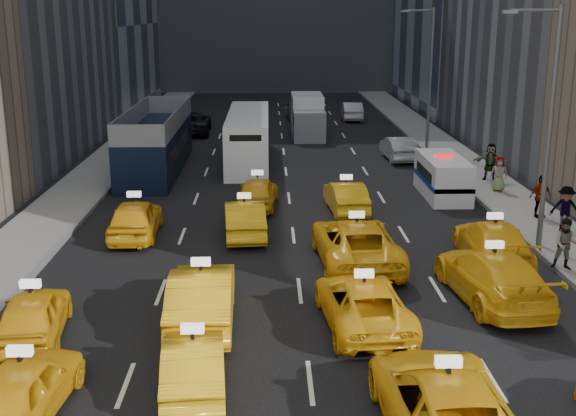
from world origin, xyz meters
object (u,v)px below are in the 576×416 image
nypd_van (443,177)px  city_bus (248,138)px  double_decker (156,140)px  box_truck (308,116)px

nypd_van → city_bus: (-9.67, 8.64, 0.51)m
nypd_van → double_decker: double_decker is taller
nypd_van → box_truck: 18.54m
double_decker → city_bus: bearing=22.2°
box_truck → double_decker: bearing=-127.1°
nypd_van → double_decker: 16.10m
double_decker → nypd_van: bearing=-25.4°
nypd_van → box_truck: box_truck is taller
double_decker → box_truck: 14.59m
nypd_van → city_bus: size_ratio=0.43×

